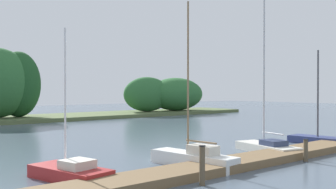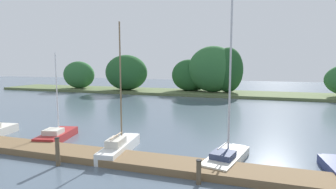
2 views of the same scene
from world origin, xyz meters
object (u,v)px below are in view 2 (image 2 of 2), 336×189
sailboat_2 (58,135)px  sailboat_4 (227,155)px  sailboat_3 (120,146)px  mooring_piling_2 (58,152)px  mooring_piling_3 (199,172)px

sailboat_2 → sailboat_4: size_ratio=0.69×
sailboat_3 → sailboat_4: 5.71m
sailboat_2 → mooring_piling_2: sailboat_2 is taller
sailboat_2 → sailboat_3: bearing=-114.5°
mooring_piling_3 → sailboat_4: bearing=73.3°
sailboat_4 → mooring_piling_3: (-0.84, -2.80, 0.16)m
mooring_piling_2 → mooring_piling_3: 6.82m
sailboat_4 → sailboat_2: bearing=98.7°
sailboat_4 → mooring_piling_2: bearing=123.8°
sailboat_2 → sailboat_4: 10.86m
sailboat_4 → sailboat_3: bearing=106.1°
mooring_piling_2 → sailboat_2: bearing=130.5°
sailboat_4 → mooring_piling_3: bearing=176.1°
sailboat_2 → mooring_piling_3: (9.99, -3.58, 0.21)m
sailboat_3 → sailboat_4: sailboat_4 is taller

